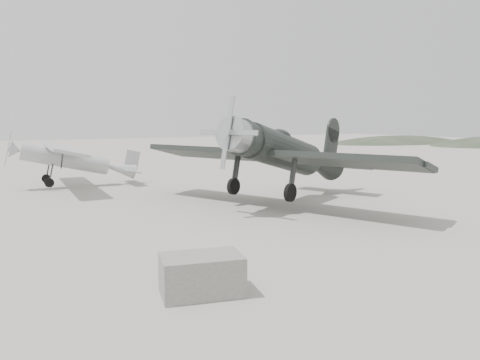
% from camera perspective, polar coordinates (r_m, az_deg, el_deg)
% --- Properties ---
extents(ground, '(160.00, 160.00, 0.00)m').
position_cam_1_polar(ground, '(16.13, 9.00, -5.98)').
color(ground, gray).
rests_on(ground, ground).
extents(hill_northeast, '(32.00, 16.00, 5.20)m').
position_cam_1_polar(hill_northeast, '(79.55, 18.67, 4.32)').
color(hill_northeast, '#2D3B2B').
rests_on(hill_northeast, ground).
extents(lowwing_monoplane, '(9.54, 12.74, 4.18)m').
position_cam_1_polar(lowwing_monoplane, '(20.92, 5.72, 3.25)').
color(lowwing_monoplane, black).
rests_on(lowwing_monoplane, ground).
extents(highwing_monoplane, '(6.86, 9.67, 2.74)m').
position_cam_1_polar(highwing_monoplane, '(27.28, -19.90, 2.76)').
color(highwing_monoplane, '#A3A6A8').
rests_on(highwing_monoplane, ground).
extents(equipment_block, '(1.91, 1.45, 0.85)m').
position_cam_1_polar(equipment_block, '(10.16, -4.71, -11.45)').
color(equipment_block, slate).
rests_on(equipment_block, ground).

